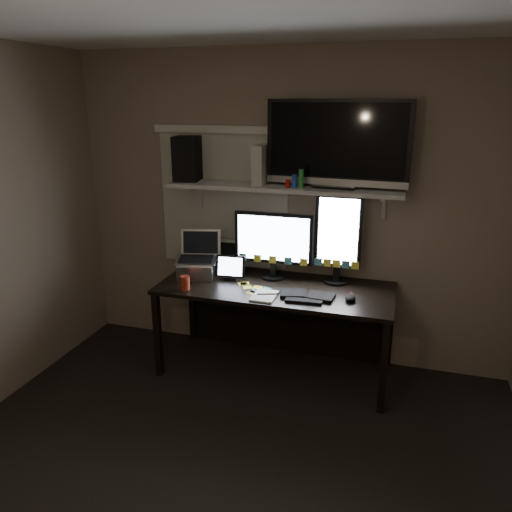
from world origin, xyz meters
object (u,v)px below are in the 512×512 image
at_px(mouse, 350,298).
at_px(cup, 185,283).
at_px(monitor_landscape, 273,245).
at_px(tv, 337,144).
at_px(game_console, 261,165).
at_px(keyboard, 307,295).
at_px(desk, 279,302).
at_px(laptop, 196,256).
at_px(tablet, 231,268).
at_px(speaker, 187,159).
at_px(monitor_portrait, 338,238).

bearing_deg(mouse, cup, -172.17).
bearing_deg(monitor_landscape, tv, 4.40).
relative_size(tv, game_console, 3.54).
bearing_deg(tv, keyboard, -103.76).
bearing_deg(desk, mouse, -22.38).
relative_size(laptop, game_console, 1.22).
bearing_deg(desk, monitor_landscape, 137.22).
xyz_separation_m(monitor_landscape, cup, (-0.57, -0.45, -0.22)).
distance_m(keyboard, tablet, 0.68).
distance_m(monitor_landscape, tablet, 0.38).
bearing_deg(keyboard, tv, 67.96).
distance_m(monitor_landscape, tv, 0.92).
relative_size(cup, speaker, 0.31).
bearing_deg(tv, laptop, -164.71).
bearing_deg(keyboard, game_console, 137.32).
relative_size(game_console, speaker, 0.85).
distance_m(desk, laptop, 0.76).
xyz_separation_m(desk, speaker, (-0.80, 0.10, 1.10)).
bearing_deg(laptop, monitor_landscape, 0.90).
bearing_deg(mouse, speaker, 167.45).
bearing_deg(tablet, monitor_portrait, 7.98).
distance_m(monitor_portrait, game_console, 0.82).
bearing_deg(speaker, mouse, -22.44).
bearing_deg(desk, laptop, -171.07).
bearing_deg(laptop, speaker, 108.35).
bearing_deg(cup, monitor_landscape, 38.12).
bearing_deg(keyboard, monitor_landscape, 131.92).
relative_size(tablet, cup, 2.11).
distance_m(tablet, cup, 0.40).
relative_size(laptop, tv, 0.34).
bearing_deg(tv, desk, -160.56).
height_order(cup, tv, tv).
relative_size(tablet, speaker, 0.66).
height_order(desk, cup, cup).
relative_size(tablet, game_console, 0.78).
bearing_deg(tablet, keyboard, -20.51).
relative_size(desk, cup, 16.42).
relative_size(keyboard, mouse, 3.42).
xyz_separation_m(monitor_portrait, game_console, (-0.62, -0.01, 0.54)).
distance_m(desk, tablet, 0.48).
bearing_deg(mouse, keyboard, -174.99).
xyz_separation_m(monitor_landscape, tv, (0.46, 0.04, 0.79)).
bearing_deg(laptop, keyboard, -24.46).
distance_m(tablet, laptop, 0.30).
xyz_separation_m(monitor_portrait, tv, (-0.04, 0.00, 0.71)).
xyz_separation_m(desk, game_console, (-0.19, 0.10, 1.08)).
relative_size(monitor_portrait, cup, 6.54).
height_order(keyboard, tablet, tablet).
bearing_deg(mouse, monitor_portrait, 114.95).
distance_m(mouse, tv, 1.12).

